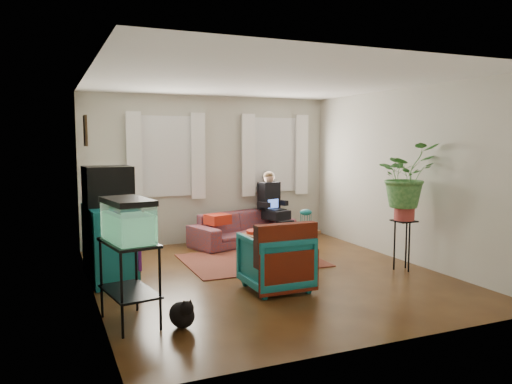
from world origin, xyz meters
name	(u,v)px	position (x,y,z in m)	size (l,w,h in m)	color
floor	(267,275)	(0.00, 0.00, 0.00)	(4.50, 5.00, 0.01)	#4F2B14
ceiling	(268,81)	(0.00, 0.00, 2.60)	(4.50, 5.00, 0.01)	white
wall_back	(210,170)	(0.00, 2.50, 1.30)	(4.50, 0.01, 2.60)	silver
wall_front	(386,201)	(0.00, -2.50, 1.30)	(4.50, 0.01, 2.60)	silver
wall_left	(91,186)	(-2.25, 0.00, 1.30)	(0.01, 5.00, 2.60)	silver
wall_right	(404,175)	(2.25, 0.00, 1.30)	(0.01, 5.00, 2.60)	silver
window_left	(166,156)	(-0.80, 2.48, 1.55)	(1.08, 0.04, 1.38)	white
window_right	(274,155)	(1.25, 2.48, 1.55)	(1.08, 0.04, 1.38)	white
curtains_left	(167,156)	(-0.80, 2.40, 1.55)	(1.36, 0.06, 1.50)	white
curtains_right	(276,155)	(1.25, 2.40, 1.55)	(1.36, 0.06, 1.50)	white
picture_frame	(86,131)	(-2.21, 0.85, 1.95)	(0.04, 0.32, 0.40)	#3D2616
area_rug	(251,260)	(0.11, 0.84, 0.01)	(2.00, 1.60, 0.01)	brown
sofa	(243,223)	(0.45, 2.05, 0.37)	(1.91, 0.75, 0.75)	brown
seated_person	(272,208)	(1.11, 2.25, 0.57)	(0.48, 0.59, 1.14)	black
side_table	(118,232)	(-1.65, 2.38, 0.31)	(0.43, 0.43, 0.62)	#3D2617
table_lamp	(117,197)	(-1.65, 2.38, 0.89)	(0.32, 0.32, 0.57)	white
dresser	(109,243)	(-1.99, 0.64, 0.49)	(0.54, 1.08, 0.97)	#105760
crt_tv	(108,186)	(-1.98, 0.75, 1.23)	(0.59, 0.54, 0.52)	black
aquarium_stand	(130,283)	(-2.00, -1.09, 0.42)	(0.42, 0.75, 0.83)	black
aquarium	(128,220)	(-2.00, -1.09, 1.05)	(0.37, 0.68, 0.44)	#7FD899
black_cat	(182,312)	(-1.56, -1.41, 0.16)	(0.24, 0.37, 0.32)	black
armchair	(275,259)	(-0.17, -0.62, 0.38)	(0.75, 0.70, 0.77)	#12656C
serape_throw	(287,251)	(-0.17, -0.91, 0.54)	(0.77, 0.18, 0.63)	#9E0A0A
coffee_table	(280,247)	(0.47, 0.57, 0.23)	(1.12, 0.61, 0.47)	brown
cup_a	(272,232)	(0.25, 0.40, 0.51)	(0.13, 0.13, 0.10)	white
cup_b	(291,230)	(0.57, 0.41, 0.51)	(0.10, 0.10, 0.10)	beige
bowl	(290,227)	(0.73, 0.76, 0.49)	(0.22, 0.22, 0.06)	white
snack_tray	(258,232)	(0.13, 0.63, 0.49)	(0.35, 0.35, 0.04)	#B21414
birdcage	(306,220)	(0.88, 0.54, 0.63)	(0.18, 0.18, 0.33)	#115B6B
plant_stand	(403,245)	(1.88, -0.49, 0.36)	(0.30, 0.30, 0.71)	black
potted_plant	(405,185)	(1.88, -0.49, 1.20)	(0.81, 0.70, 0.90)	#599947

